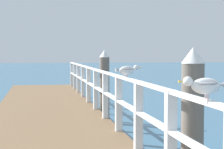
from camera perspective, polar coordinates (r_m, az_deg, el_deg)
pier_deck at (r=9.98m, az=-8.88°, el=-7.12°), size 2.68×18.43×0.54m
pier_railing at (r=9.97m, az=-1.66°, el=-1.76°), size 0.12×16.95×1.06m
dock_piling_near at (r=5.21m, az=11.18°, el=-7.73°), size 0.29×0.29×2.10m
dock_piling_far at (r=11.68m, az=-1.06°, el=-1.69°), size 0.29×0.29×2.10m
seagull_foreground at (r=3.81m, az=12.89°, el=-1.45°), size 0.48×0.18×0.21m
seagull_background at (r=6.99m, az=2.16°, el=0.66°), size 0.47×0.22×0.21m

